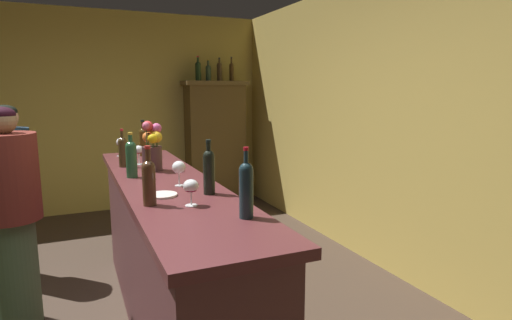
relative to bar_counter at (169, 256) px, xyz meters
name	(u,v)px	position (x,y,z in m)	size (l,w,h in m)	color
wall_back	(75,113)	(-0.49, 3.33, 0.81)	(5.16, 0.12, 2.68)	#CEB657
wall_right	(423,128)	(2.09, -0.13, 0.81)	(0.12, 6.92, 2.68)	#CEB254
bar_counter	(169,256)	(0.00, 0.00, 0.00)	(0.59, 2.85, 1.06)	#573032
display_cabinet	(215,141)	(1.35, 3.03, 0.39)	(0.89, 0.42, 1.77)	brown
wine_bottle_malbec	(131,157)	(-0.19, 0.21, 0.66)	(0.07, 0.07, 0.31)	#255230
wine_bottle_chardonnay	(246,187)	(0.18, -0.96, 0.67)	(0.07, 0.07, 0.34)	#192E35
wine_bottle_merlot	(143,140)	(0.04, 1.14, 0.67)	(0.07, 0.07, 0.32)	#483311
wine_bottle_syrah	(149,180)	(-0.20, -0.55, 0.66)	(0.07, 0.07, 0.31)	#4B301D
wine_bottle_rose	(209,169)	(0.16, -0.45, 0.67)	(0.07, 0.07, 0.32)	black
wine_bottle_pinot	(123,150)	(-0.19, 0.64, 0.65)	(0.06, 0.06, 0.30)	#40321A
wine_glass_front	(191,187)	(0.00, -0.65, 0.62)	(0.08, 0.08, 0.14)	white
wine_glass_mid	(139,151)	(-0.07, 0.70, 0.64)	(0.08, 0.08, 0.15)	white
wine_glass_rear	(179,168)	(0.05, -0.17, 0.64)	(0.08, 0.08, 0.16)	white
wine_glass_spare	(120,143)	(-0.15, 1.21, 0.64)	(0.07, 0.07, 0.16)	white
flower_arrangement	(152,148)	(-0.01, 0.40, 0.69)	(0.15, 0.18, 0.37)	#43292A
cheese_plate	(162,195)	(-0.10, -0.39, 0.53)	(0.17, 0.17, 0.01)	white
display_bottle_left	(198,70)	(1.11, 3.03, 1.38)	(0.08, 0.08, 0.34)	#20391E
display_bottle_midleft	(208,72)	(1.26, 3.03, 1.36)	(0.07, 0.07, 0.29)	#2F4532
display_bottle_center	(219,71)	(1.43, 3.03, 1.38)	(0.07, 0.07, 0.32)	#473520
display_bottle_midright	(232,71)	(1.61, 3.03, 1.38)	(0.06, 0.06, 0.34)	#432E15
patron_in_navy	(12,185)	(-1.05, 1.34, 0.31)	(0.34, 0.34, 1.53)	#352C25
patron_tall	(11,212)	(-0.96, 0.47, 0.30)	(0.40, 0.40, 1.54)	#4C6A43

